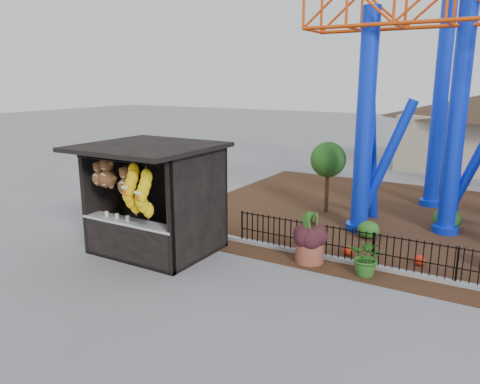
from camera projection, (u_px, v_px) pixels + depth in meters
The scene contains 9 objects.
ground at pixel (221, 287), 11.22m from camera, with size 120.00×120.00×0.00m, color slate.
mulch_bed at pixel (448, 226), 15.90m from camera, with size 18.00×12.00×0.02m, color #331E11.
curb at pixel (420, 276), 11.71m from camera, with size 18.00×0.18×0.12m, color gray.
prize_booth at pixel (149, 201), 13.10m from camera, with size 3.50×3.40×3.12m.
picket_fence at pixel (462, 267), 11.16m from camera, with size 12.20×0.06×1.00m, color black, non-canonical shape.
terracotta_planter at pixel (309, 251), 12.69m from camera, with size 0.77×0.77×0.66m, color brown.
planter_foliage at pixel (310, 228), 12.53m from camera, with size 0.70×0.70×0.64m, color black.
potted_plant at pixel (368, 257), 11.77m from camera, with size 0.91×0.78×1.01m, color #284D16.
landscaping at pixel (471, 239), 13.63m from camera, with size 6.89×4.56×0.72m.
Camera 1 is at (5.70, -8.67, 4.87)m, focal length 35.00 mm.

